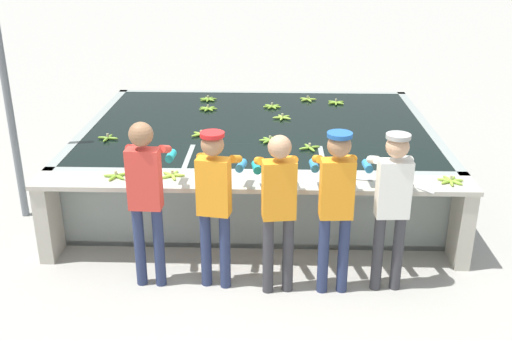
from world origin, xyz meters
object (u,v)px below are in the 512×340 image
at_px(banana_bunch_floating_8, 208,99).
at_px(banana_bunch_floating_6, 201,134).
at_px(banana_bunch_ledge_0, 451,181).
at_px(banana_bunch_floating_4, 272,106).
at_px(banana_bunch_ledge_2, 172,175).
at_px(banana_bunch_ledge_1, 116,176).
at_px(banana_bunch_floating_2, 208,109).
at_px(worker_3, 336,197).
at_px(banana_bunch_floating_0, 308,99).
at_px(banana_bunch_floating_3, 310,148).
at_px(worker_4, 392,197).
at_px(banana_bunch_floating_5, 282,117).
at_px(worker_2, 278,200).
at_px(worker_1, 215,195).
at_px(support_post_left, 7,94).
at_px(knife_0, 415,186).
at_px(banana_bunch_floating_1, 108,138).
at_px(worker_0, 146,189).
at_px(knife_1, 351,178).
at_px(banana_bunch_floating_9, 336,102).
at_px(banana_bunch_floating_7, 270,140).

bearing_deg(banana_bunch_floating_8, banana_bunch_floating_6, -86.87).
bearing_deg(banana_bunch_ledge_0, banana_bunch_floating_6, 152.39).
bearing_deg(banana_bunch_floating_4, banana_bunch_ledge_2, -110.83).
bearing_deg(banana_bunch_ledge_1, banana_bunch_floating_2, 75.09).
xyz_separation_m(worker_3, banana_bunch_ledge_1, (-2.30, 0.64, -0.07)).
bearing_deg(banana_bunch_floating_0, banana_bunch_floating_3, -92.19).
distance_m(worker_4, banana_bunch_floating_5, 3.01).
bearing_deg(banana_bunch_floating_4, banana_bunch_floating_2, -171.00).
distance_m(worker_2, banana_bunch_floating_3, 1.68).
relative_size(worker_1, support_post_left, 0.52).
bearing_deg(worker_2, banana_bunch_ledge_2, 148.74).
bearing_deg(banana_bunch_floating_2, banana_bunch_floating_5, -21.01).
height_order(banana_bunch_floating_5, banana_bunch_ledge_2, banana_bunch_ledge_2).
relative_size(banana_bunch_floating_6, banana_bunch_ledge_0, 0.99).
xyz_separation_m(worker_2, banana_bunch_floating_0, (0.47, 3.90, -0.04)).
distance_m(worker_3, worker_4, 0.55).
height_order(banana_bunch_floating_6, banana_bunch_ledge_0, banana_bunch_ledge_0).
xyz_separation_m(banana_bunch_floating_8, knife_0, (2.51, -3.37, -0.01)).
bearing_deg(support_post_left, banana_bunch_floating_8, 46.28).
bearing_deg(banana_bunch_floating_1, banana_bunch_floating_2, 50.99).
relative_size(worker_0, worker_1, 1.05).
height_order(banana_bunch_floating_1, knife_1, banana_bunch_floating_1).
height_order(worker_0, worker_3, worker_0).
relative_size(banana_bunch_floating_8, knife_1, 0.80).
relative_size(worker_0, worker_2, 1.05).
distance_m(banana_bunch_floating_0, knife_1, 3.23).
distance_m(banana_bunch_floating_1, banana_bunch_floating_3, 2.57).
xyz_separation_m(worker_1, banana_bunch_floating_1, (-1.55, 1.84, -0.05)).
bearing_deg(banana_bunch_floating_5, banana_bunch_floating_9, 44.68).
distance_m(worker_1, banana_bunch_floating_1, 2.41).
bearing_deg(banana_bunch_floating_6, banana_bunch_floating_5, 36.75).
bearing_deg(banana_bunch_ledge_0, worker_2, -160.88).
bearing_deg(worker_0, knife_1, 16.17).
xyz_separation_m(banana_bunch_ledge_2, knife_0, (2.56, -0.21, -0.01)).
relative_size(banana_bunch_floating_1, banana_bunch_ledge_0, 1.01).
bearing_deg(knife_0, knife_1, 162.87).
bearing_deg(knife_1, banana_bunch_floating_2, 124.55).
height_order(banana_bunch_floating_7, support_post_left, support_post_left).
bearing_deg(banana_bunch_ledge_0, banana_bunch_ledge_2, 178.82).
relative_size(banana_bunch_floating_3, banana_bunch_floating_9, 0.97).
height_order(banana_bunch_floating_3, banana_bunch_floating_6, same).
bearing_deg(banana_bunch_floating_0, banana_bunch_floating_9, -21.92).
distance_m(banana_bunch_floating_7, banana_bunch_ledge_1, 2.07).
xyz_separation_m(worker_4, banana_bunch_floating_3, (-0.72, 1.56, -0.06)).
xyz_separation_m(banana_bunch_floating_8, knife_1, (1.87, -3.17, -0.01)).
height_order(banana_bunch_floating_1, banana_bunch_floating_8, same).
distance_m(banana_bunch_floating_4, banana_bunch_floating_9, 1.02).
height_order(banana_bunch_floating_6, banana_bunch_ledge_1, banana_bunch_ledge_1).
bearing_deg(worker_4, banana_bunch_floating_1, 150.60).
distance_m(worker_0, worker_1, 0.68).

